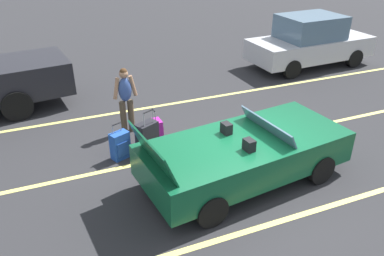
% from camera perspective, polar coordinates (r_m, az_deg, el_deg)
% --- Properties ---
extents(ground_plane, '(80.00, 80.00, 0.00)m').
position_cam_1_polar(ground_plane, '(7.91, 7.58, -7.53)').
color(ground_plane, '#28282B').
extents(lot_line_near, '(18.00, 0.12, 0.01)m').
position_cam_1_polar(lot_line_near, '(7.03, 13.10, -13.40)').
color(lot_line_near, '#EAE066').
rests_on(lot_line_near, ground_plane).
extents(lot_line_mid, '(18.00, 0.12, 0.01)m').
position_cam_1_polar(lot_line_mid, '(8.89, 3.41, -2.94)').
color(lot_line_mid, '#EAE066').
rests_on(lot_line_mid, ground_plane).
extents(lot_line_far, '(18.00, 0.12, 0.01)m').
position_cam_1_polar(lot_line_far, '(11.11, -2.55, 3.71)').
color(lot_line_far, '#EAE066').
rests_on(lot_line_far, ground_plane).
extents(convertible_car, '(4.33, 2.24, 1.52)m').
position_cam_1_polar(convertible_car, '(7.69, 9.05, -3.49)').
color(convertible_car, '#0F4C2D').
rests_on(convertible_car, ground_plane).
extents(suitcase_large_black, '(0.55, 0.46, 1.06)m').
position_cam_1_polar(suitcase_large_black, '(8.59, -6.71, -1.46)').
color(suitcase_large_black, black).
rests_on(suitcase_large_black, ground_plane).
extents(suitcase_medium_bright, '(0.46, 0.38, 0.83)m').
position_cam_1_polar(suitcase_medium_bright, '(8.50, -10.67, -2.58)').
color(suitcase_medium_bright, '#1E479E').
rests_on(suitcase_medium_bright, ground_plane).
extents(suitcase_small_carryon, '(0.23, 0.35, 0.78)m').
position_cam_1_polar(suitcase_small_carryon, '(9.16, -5.23, -0.20)').
color(suitcase_small_carryon, '#991E8C').
rests_on(suitcase_small_carryon, ground_plane).
extents(traveler_person, '(0.61, 0.25, 1.65)m').
position_cam_1_polar(traveler_person, '(9.31, -9.89, 4.58)').
color(traveler_person, '#4C3F2D').
rests_on(traveler_person, ground_plane).
extents(parked_sedan_far, '(4.58, 2.03, 1.82)m').
position_cam_1_polar(parked_sedan_far, '(14.62, 17.19, 12.22)').
color(parked_sedan_far, '#B2B2B7').
rests_on(parked_sedan_far, ground_plane).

